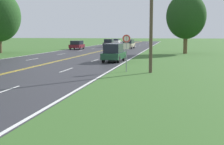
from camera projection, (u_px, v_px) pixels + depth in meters
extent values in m
cube|color=white|center=(4.00, 91.00, 15.11)|extent=(0.12, 3.00, 0.00)
cube|color=white|center=(66.00, 70.00, 23.88)|extent=(0.12, 3.00, 0.00)
cube|color=white|center=(95.00, 60.00, 32.64)|extent=(0.12, 3.00, 0.00)
cube|color=white|center=(112.00, 55.00, 41.41)|extent=(0.12, 3.00, 0.00)
cube|color=white|center=(123.00, 51.00, 50.17)|extent=(0.12, 3.00, 0.00)
cube|color=white|center=(130.00, 49.00, 58.94)|extent=(0.12, 3.00, 0.00)
cube|color=white|center=(136.00, 47.00, 67.70)|extent=(0.12, 3.00, 0.00)
cube|color=white|center=(140.00, 45.00, 76.46)|extent=(0.12, 3.00, 0.00)
cube|color=white|center=(143.00, 44.00, 85.23)|extent=(0.12, 3.00, 0.00)
cube|color=white|center=(146.00, 43.00, 93.99)|extent=(0.12, 3.00, 0.00)
cube|color=white|center=(149.00, 42.00, 102.76)|extent=(0.12, 3.00, 0.00)
cube|color=white|center=(32.00, 59.00, 33.99)|extent=(0.12, 3.00, 0.00)
cube|color=white|center=(61.00, 54.00, 42.75)|extent=(0.12, 3.00, 0.00)
cube|color=white|center=(80.00, 51.00, 51.52)|extent=(0.12, 3.00, 0.00)
cube|color=white|center=(94.00, 48.00, 60.28)|extent=(0.12, 3.00, 0.00)
cube|color=white|center=(104.00, 46.00, 69.05)|extent=(0.12, 3.00, 0.00)
cube|color=white|center=(112.00, 45.00, 77.81)|extent=(0.12, 3.00, 0.00)
cube|color=white|center=(118.00, 44.00, 86.58)|extent=(0.12, 3.00, 0.00)
cube|color=white|center=(123.00, 43.00, 95.34)|extent=(0.12, 3.00, 0.00)
cube|color=white|center=(127.00, 42.00, 104.10)|extent=(0.12, 3.00, 0.00)
cylinder|color=gray|center=(126.00, 54.00, 22.81)|extent=(0.07, 0.07, 2.67)
cylinder|color=silver|center=(126.00, 39.00, 22.66)|extent=(0.60, 0.02, 0.60)
torus|color=red|center=(126.00, 39.00, 22.64)|extent=(0.55, 0.07, 0.55)
cube|color=silver|center=(126.00, 46.00, 22.72)|extent=(0.44, 0.02, 0.44)
cylinder|color=brown|center=(151.00, 18.00, 21.89)|extent=(0.24, 0.24, 7.76)
cylinder|color=brown|center=(0.00, 44.00, 45.25)|extent=(0.63, 0.63, 2.59)
cylinder|color=brown|center=(185.00, 43.00, 43.83)|extent=(0.55, 0.55, 2.88)
ellipsoid|color=#1E4219|center=(186.00, 16.00, 43.37)|extent=(5.51, 5.51, 6.34)
cylinder|color=black|center=(119.00, 59.00, 29.70)|extent=(0.22, 0.73, 0.72)
cylinder|color=black|center=(103.00, 59.00, 30.03)|extent=(0.22, 0.73, 0.72)
cylinder|color=black|center=(124.00, 57.00, 32.22)|extent=(0.22, 0.73, 0.72)
cylinder|color=black|center=(109.00, 57.00, 32.55)|extent=(0.22, 0.73, 0.72)
cube|color=#1E472D|center=(114.00, 55.00, 31.09)|extent=(1.83, 4.26, 0.60)
cube|color=#1E232D|center=(114.00, 48.00, 31.00)|extent=(1.59, 2.99, 0.88)
cylinder|color=black|center=(74.00, 47.00, 57.34)|extent=(0.22, 0.66, 0.66)
cylinder|color=black|center=(83.00, 47.00, 57.06)|extent=(0.22, 0.66, 0.66)
cylinder|color=black|center=(70.00, 48.00, 54.94)|extent=(0.22, 0.66, 0.66)
cylinder|color=black|center=(80.00, 48.00, 54.66)|extent=(0.22, 0.66, 0.66)
cube|color=maroon|center=(77.00, 46.00, 55.97)|extent=(2.06, 4.02, 0.59)
cube|color=#1E232D|center=(77.00, 43.00, 55.89)|extent=(1.79, 2.82, 0.67)
cylinder|color=black|center=(132.00, 47.00, 58.16)|extent=(0.22, 0.71, 0.71)
cylinder|color=black|center=(123.00, 47.00, 58.54)|extent=(0.22, 0.71, 0.71)
cylinder|color=black|center=(134.00, 46.00, 60.80)|extent=(0.22, 0.71, 0.71)
cylinder|color=black|center=(126.00, 46.00, 61.17)|extent=(0.22, 0.71, 0.71)
cube|color=#C1B28E|center=(129.00, 45.00, 59.63)|extent=(2.01, 4.45, 0.62)
cube|color=#1E232D|center=(129.00, 41.00, 59.55)|extent=(1.74, 3.12, 0.78)
cylinder|color=black|center=(106.00, 45.00, 67.45)|extent=(0.21, 0.64, 0.63)
cylinder|color=black|center=(114.00, 45.00, 67.11)|extent=(0.21, 0.64, 0.63)
cylinder|color=black|center=(104.00, 46.00, 65.08)|extent=(0.21, 0.64, 0.63)
cylinder|color=black|center=(112.00, 46.00, 64.73)|extent=(0.21, 0.64, 0.63)
cube|color=#47474C|center=(109.00, 44.00, 66.06)|extent=(1.96, 3.96, 0.70)
cube|color=#1E232D|center=(109.00, 41.00, 65.82)|extent=(1.71, 2.19, 0.71)
cylinder|color=black|center=(114.00, 43.00, 86.09)|extent=(0.21, 0.65, 0.65)
cylinder|color=black|center=(120.00, 43.00, 85.80)|extent=(0.21, 0.65, 0.65)
cylinder|color=black|center=(112.00, 43.00, 83.50)|extent=(0.21, 0.65, 0.65)
cylinder|color=black|center=(118.00, 43.00, 83.22)|extent=(0.21, 0.65, 0.65)
cube|color=white|center=(116.00, 42.00, 84.61)|extent=(1.97, 4.31, 0.71)
cube|color=#1E232D|center=(116.00, 40.00, 84.54)|extent=(1.72, 3.02, 0.45)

